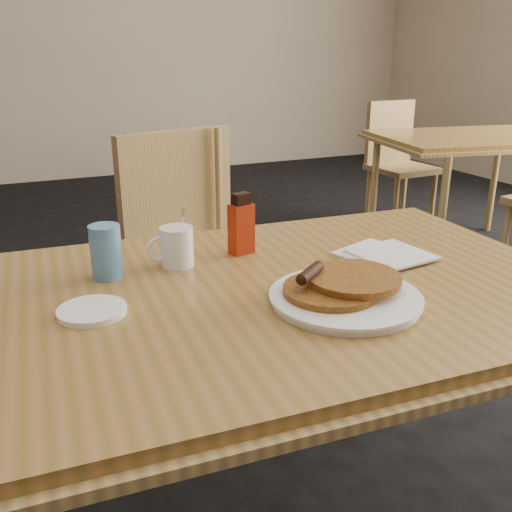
{
  "coord_description": "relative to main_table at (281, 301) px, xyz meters",
  "views": [
    {
      "loc": [
        -0.5,
        -0.99,
        1.23
      ],
      "look_at": [
        -0.04,
        0.03,
        0.82
      ],
      "focal_mm": 40.0,
      "sensor_mm": 36.0,
      "label": 1
    }
  ],
  "objects": [
    {
      "name": "neighbor_table",
      "position": [
        2.12,
        1.59,
        -0.0
      ],
      "size": [
        1.35,
        1.04,
        0.75
      ],
      "rotation": [
        0.0,
        0.0,
        -0.19
      ],
      "color": "#9D6A37",
      "rests_on": "floor"
    },
    {
      "name": "coffee_mug",
      "position": [
        -0.17,
        0.2,
        0.09
      ],
      "size": [
        0.11,
        0.08,
        0.15
      ],
      "rotation": [
        0.0,
        0.0,
        -0.32
      ],
      "color": "white",
      "rests_on": "main_table"
    },
    {
      "name": "pancake_plate",
      "position": [
        0.07,
        -0.13,
        0.06
      ],
      "size": [
        0.31,
        0.31,
        0.07
      ],
      "rotation": [
        0.0,
        0.0,
        0.21
      ],
      "color": "white",
      "rests_on": "main_table"
    },
    {
      "name": "blue_tumbler",
      "position": [
        -0.33,
        0.2,
        0.1
      ],
      "size": [
        0.08,
        0.08,
        0.12
      ],
      "primitive_type": "cylinder",
      "rotation": [
        0.0,
        0.0,
        -0.21
      ],
      "color": "#5089BD",
      "rests_on": "main_table"
    },
    {
      "name": "chair_main_far",
      "position": [
        0.03,
        0.77,
        -0.13
      ],
      "size": [
        0.54,
        0.55,
        0.97
      ],
      "rotation": [
        0.0,
        0.0,
        0.27
      ],
      "color": "tan",
      "rests_on": "floor"
    },
    {
      "name": "main_table",
      "position": [
        0.0,
        0.0,
        0.0
      ],
      "size": [
        1.4,
        0.99,
        0.75
      ],
      "rotation": [
        0.0,
        0.0,
        -0.06
      ],
      "color": "#9D6A37",
      "rests_on": "floor"
    },
    {
      "name": "napkin_stack",
      "position": [
        0.31,
        0.05,
        0.05
      ],
      "size": [
        0.22,
        0.23,
        0.01
      ],
      "rotation": [
        0.0,
        0.0,
        0.34
      ],
      "color": "silver",
      "rests_on": "main_table"
    },
    {
      "name": "syrup_bottle",
      "position": [
        0.0,
        0.22,
        0.11
      ],
      "size": [
        0.07,
        0.05,
        0.15
      ],
      "rotation": [
        0.0,
        0.0,
        0.26
      ],
      "color": "maroon",
      "rests_on": "main_table"
    },
    {
      "name": "chair_neighbor_far",
      "position": [
        2.1,
        2.33,
        -0.18
      ],
      "size": [
        0.42,
        0.43,
        0.89
      ],
      "rotation": [
        0.0,
        0.0,
        0.06
      ],
      "color": "tan",
      "rests_on": "floor"
    },
    {
      "name": "wall_back",
      "position": [
        -0.02,
        4.97,
        0.69
      ],
      "size": [
        8.0,
        0.0,
        8.0
      ],
      "primitive_type": "plane",
      "rotation": [
        1.57,
        0.0,
        0.0
      ],
      "color": "beige",
      "rests_on": "ground"
    },
    {
      "name": "side_saucer",
      "position": [
        -0.4,
        0.02,
        0.05
      ],
      "size": [
        0.14,
        0.14,
        0.01
      ],
      "primitive_type": "cylinder",
      "rotation": [
        0.0,
        0.0,
        -0.05
      ],
      "color": "white",
      "rests_on": "main_table"
    }
  ]
}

